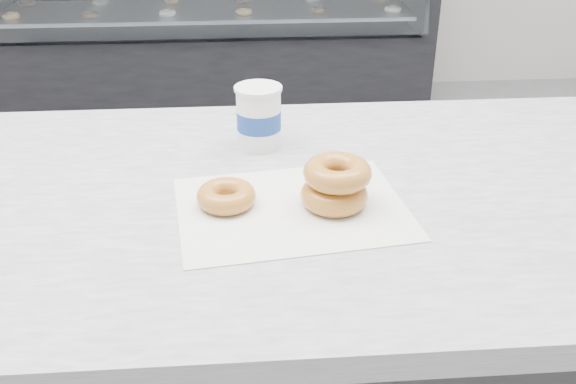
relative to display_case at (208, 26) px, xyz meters
name	(u,v)px	position (x,y,z in m)	size (l,w,h in m)	color
ground	(195,359)	(0.00, -2.12, -0.49)	(5.00, 5.00, 0.00)	gray
display_case	(208,26)	(0.00, 0.00, 0.00)	(2.40, 0.74, 1.25)	black
wax_paper	(292,208)	(0.24, -2.78, 0.41)	(0.34, 0.26, 0.00)	silver
donut_single	(226,196)	(0.14, -2.76, 0.43)	(0.09, 0.09, 0.03)	gold
donut_stack	(336,184)	(0.31, -2.78, 0.45)	(0.13, 0.13, 0.07)	gold
coffee_cup	(259,116)	(0.20, -2.55, 0.47)	(0.09, 0.09, 0.11)	white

